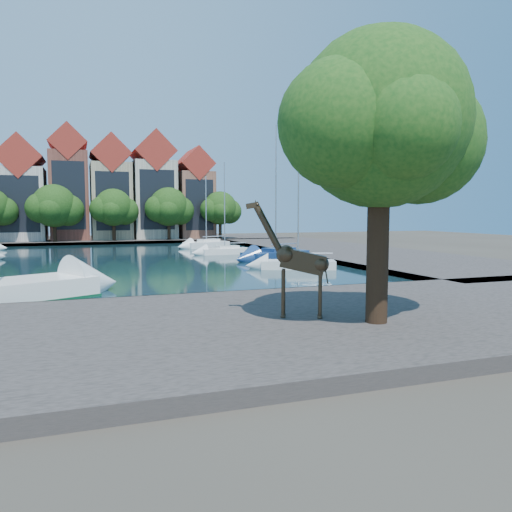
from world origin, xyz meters
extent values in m
plane|color=#38332B|center=(0.00, 0.00, 0.00)|extent=(160.00, 160.00, 0.00)
cube|color=black|center=(0.00, 24.00, 0.04)|extent=(38.00, 50.00, 0.08)
cube|color=#47413E|center=(0.00, -7.00, 0.25)|extent=(50.00, 14.00, 0.50)
cube|color=#47413E|center=(0.00, 56.00, 0.25)|extent=(60.00, 16.00, 0.50)
cube|color=#47413E|center=(25.00, 24.00, 0.25)|extent=(14.00, 52.00, 0.50)
cylinder|color=#332114|center=(7.50, -9.00, 3.25)|extent=(0.80, 0.80, 5.50)
sphere|color=#144313|center=(7.50, -9.00, 7.92)|extent=(6.40, 6.40, 6.40)
sphere|color=#144313|center=(9.42, -8.70, 7.28)|extent=(4.80, 4.80, 4.80)
sphere|color=#144313|center=(5.74, -9.40, 7.60)|extent=(4.48, 4.48, 4.48)
cube|color=beige|center=(-10.50, 56.00, 5.75)|extent=(6.37, 9.00, 10.50)
cube|color=#A02820|center=(-10.50, 56.00, 12.43)|extent=(6.43, 9.18, 6.43)
cube|color=black|center=(-10.50, 51.52, 5.75)|extent=(5.20, 0.05, 7.88)
cube|color=brown|center=(-4.00, 56.00, 7.00)|extent=(5.39, 9.00, 13.00)
cube|color=#A02820|center=(-4.00, 56.00, 14.71)|extent=(5.44, 9.18, 5.44)
cube|color=black|center=(-4.00, 51.52, 7.00)|extent=(4.40, 0.05, 9.75)
cube|color=tan|center=(2.00, 56.00, 6.25)|extent=(5.88, 9.00, 11.50)
cube|color=#A02820|center=(2.00, 56.00, 13.32)|extent=(5.94, 9.18, 5.94)
cube|color=black|center=(2.00, 51.52, 6.25)|extent=(4.80, 0.05, 8.62)
cube|color=beige|center=(8.50, 56.00, 6.50)|extent=(6.37, 9.00, 12.00)
cube|color=#A02820|center=(8.50, 56.00, 13.93)|extent=(6.43, 9.18, 6.43)
cube|color=black|center=(8.50, 51.52, 6.50)|extent=(5.20, 0.05, 9.00)
cube|color=brown|center=(15.00, 56.00, 5.75)|extent=(5.39, 9.00, 10.50)
cube|color=#A02820|center=(15.00, 56.00, 12.21)|extent=(5.44, 9.18, 5.44)
cube|color=black|center=(15.00, 51.52, 5.75)|extent=(4.40, 0.05, 7.88)
sphere|color=#193710|center=(-12.44, 50.80, 4.74)|extent=(3.90, 3.90, 3.90)
cylinder|color=#332114|center=(-6.00, 50.50, 2.10)|extent=(0.50, 0.50, 3.20)
sphere|color=#193710|center=(-6.00, 50.50, 5.50)|extent=(6.00, 6.00, 6.00)
sphere|color=#193710|center=(-4.20, 50.80, 4.90)|extent=(4.50, 4.50, 4.50)
sphere|color=#193710|center=(-7.65, 50.10, 5.20)|extent=(4.20, 4.20, 4.20)
cylinder|color=#332114|center=(2.00, 50.50, 2.10)|extent=(0.50, 0.50, 3.20)
sphere|color=#193710|center=(2.00, 50.50, 5.32)|extent=(5.40, 5.40, 5.40)
sphere|color=#193710|center=(3.62, 50.80, 4.78)|extent=(4.05, 4.05, 4.05)
sphere|color=#193710|center=(0.51, 50.10, 5.05)|extent=(3.78, 3.78, 3.78)
cylinder|color=#332114|center=(10.00, 50.50, 2.10)|extent=(0.50, 0.50, 3.20)
sphere|color=#193710|center=(10.00, 50.50, 5.44)|extent=(5.80, 5.80, 5.80)
sphere|color=#193710|center=(11.74, 50.80, 4.86)|extent=(4.35, 4.35, 4.35)
sphere|color=#193710|center=(8.40, 50.10, 5.15)|extent=(4.06, 4.06, 4.06)
cylinder|color=#332114|center=(18.00, 50.50, 2.10)|extent=(0.50, 0.50, 3.20)
sphere|color=#193710|center=(18.00, 50.50, 5.26)|extent=(5.20, 5.20, 5.20)
sphere|color=#193710|center=(19.56, 50.80, 4.74)|extent=(3.90, 3.90, 3.90)
sphere|color=#193710|center=(16.57, 50.10, 5.00)|extent=(3.64, 3.64, 3.64)
cylinder|color=#34281A|center=(4.53, -7.09, 1.44)|extent=(0.14, 0.14, 1.87)
cylinder|color=#34281A|center=(4.70, -6.74, 1.44)|extent=(0.14, 0.14, 1.87)
cylinder|color=#34281A|center=(5.82, -7.71, 1.44)|extent=(0.14, 0.14, 1.87)
cylinder|color=#34281A|center=(5.99, -7.36, 1.44)|extent=(0.14, 0.14, 1.87)
cube|color=#34281A|center=(5.30, -7.25, 2.68)|extent=(1.85, 1.23, 1.09)
cylinder|color=#34281A|center=(4.11, -6.67, 3.90)|extent=(1.19, 0.76, 1.94)
cube|color=#34281A|center=(3.53, -6.39, 4.85)|extent=(0.54, 0.37, 0.30)
cube|color=white|center=(13.61, 11.50, 0.52)|extent=(6.21, 4.05, 0.88)
cube|color=white|center=(13.61, 11.50, 0.81)|extent=(2.91, 2.27, 0.49)
cylinder|color=#B2B2B7|center=(13.61, 11.50, 5.20)|extent=(0.12, 0.12, 8.88)
cube|color=navy|center=(15.00, 19.74, 0.57)|extent=(7.42, 5.01, 0.99)
cube|color=navy|center=(15.00, 19.74, 0.90)|extent=(3.50, 2.78, 0.55)
cylinder|color=#B2B2B7|center=(15.00, 19.74, 6.83)|extent=(0.13, 0.13, 11.96)
cube|color=white|center=(12.00, 27.06, 0.49)|extent=(5.42, 2.31, 0.83)
cube|color=white|center=(12.00, 27.06, 0.77)|extent=(2.41, 1.49, 0.46)
cylinder|color=#B2B2B7|center=(12.00, 27.06, 5.33)|extent=(0.11, 0.11, 9.21)
cube|color=white|center=(12.58, 37.64, 0.57)|extent=(6.32, 4.13, 0.98)
cube|color=white|center=(12.58, 37.64, 0.89)|extent=(2.97, 2.32, 0.54)
cylinder|color=#B2B2B7|center=(12.58, 37.64, 5.00)|extent=(0.13, 0.13, 8.33)
camera|label=1|loc=(-2.86, -24.72, 4.58)|focal=35.00mm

